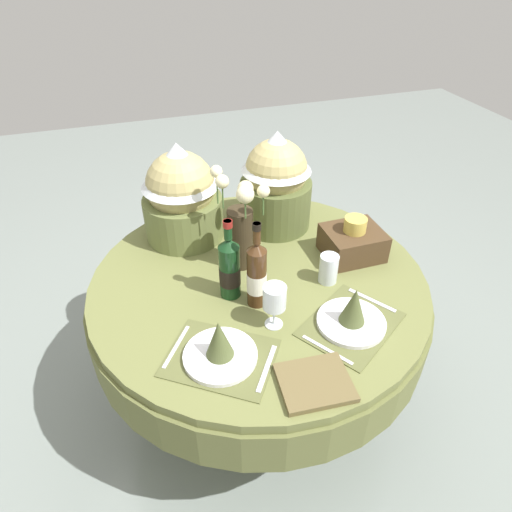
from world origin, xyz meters
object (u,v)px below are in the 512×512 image
object	(u,v)px
wine_bottle_left	(257,274)
woven_basket_side_right	(353,241)
place_setting_right	(352,315)
book_on_table	(315,382)
wine_bottle_centre	(230,268)
dining_table	(258,303)
place_setting_left	(220,348)
gift_tub_back_right	(276,178)
flower_vase	(240,226)
wine_glass_left	(275,298)
tumbler_near_right	(329,269)
gift_tub_back_left	(181,190)

from	to	relation	value
wine_bottle_left	woven_basket_side_right	world-z (taller)	wine_bottle_left
place_setting_right	book_on_table	distance (m)	0.30
wine_bottle_centre	woven_basket_side_right	size ratio (longest dim) A/B	1.40
place_setting_right	wine_bottle_centre	distance (m)	0.46
dining_table	wine_bottle_centre	size ratio (longest dim) A/B	4.15
place_setting_left	gift_tub_back_right	size ratio (longest dim) A/B	0.96
flower_vase	wine_glass_left	world-z (taller)	flower_vase
place_setting_left	tumbler_near_right	size ratio (longest dim) A/B	3.62
gift_tub_back_right	woven_basket_side_right	distance (m)	0.43
woven_basket_side_right	dining_table	bearing A→B (deg)	-176.86
gift_tub_back_left	gift_tub_back_right	xyz separation A→B (m)	(0.41, -0.04, 0.01)
wine_glass_left	wine_bottle_centre	bearing A→B (deg)	116.61
dining_table	place_setting_left	size ratio (longest dim) A/B	3.15
book_on_table	gift_tub_back_left	distance (m)	0.98
gift_tub_back_left	dining_table	bearing A→B (deg)	-60.72
wine_glass_left	gift_tub_back_left	world-z (taller)	gift_tub_back_left
place_setting_right	wine_bottle_centre	world-z (taller)	wine_bottle_centre
wine_bottle_centre	book_on_table	world-z (taller)	wine_bottle_centre
flower_vase	tumbler_near_right	bearing A→B (deg)	-36.48
dining_table	place_setting_right	distance (m)	0.45
place_setting_left	flower_vase	distance (m)	0.52
wine_bottle_left	gift_tub_back_left	bearing A→B (deg)	107.32
wine_bottle_left	gift_tub_back_right	size ratio (longest dim) A/B	0.77
dining_table	flower_vase	bearing A→B (deg)	109.63
gift_tub_back_right	wine_bottle_centre	bearing A→B (deg)	-128.41
wine_bottle_left	tumbler_near_right	size ratio (longest dim) A/B	2.92
flower_vase	wine_bottle_centre	bearing A→B (deg)	-118.34
place_setting_left	woven_basket_side_right	size ratio (longest dim) A/B	1.84
flower_vase	wine_bottle_centre	world-z (taller)	flower_vase
gift_tub_back_left	book_on_table	bearing A→B (deg)	-76.84
wine_glass_left	tumbler_near_right	size ratio (longest dim) A/B	1.43
wine_bottle_centre	flower_vase	bearing A→B (deg)	61.66
place_setting_right	wine_bottle_centre	bearing A→B (deg)	141.31
wine_bottle_left	tumbler_near_right	bearing A→B (deg)	6.49
wine_bottle_left	gift_tub_back_left	size ratio (longest dim) A/B	0.79
dining_table	tumbler_near_right	bearing A→B (deg)	-22.63
flower_vase	gift_tub_back_right	world-z (taller)	gift_tub_back_right
place_setting_right	tumbler_near_right	xyz separation A→B (m)	(0.02, 0.24, 0.01)
flower_vase	book_on_table	size ratio (longest dim) A/B	1.91
place_setting_left	gift_tub_back_left	xyz separation A→B (m)	(0.03, 0.74, 0.18)
wine_bottle_centre	gift_tub_back_right	distance (m)	0.54
gift_tub_back_left	place_setting_left	bearing A→B (deg)	-92.28
gift_tub_back_left	woven_basket_side_right	size ratio (longest dim) A/B	1.87
book_on_table	flower_vase	bearing A→B (deg)	98.30
flower_vase	wine_bottle_left	xyz separation A→B (m)	(-0.01, -0.25, -0.05)
woven_basket_side_right	wine_bottle_left	bearing A→B (deg)	-161.12
book_on_table	gift_tub_back_right	size ratio (longest dim) A/B	0.48
woven_basket_side_right	place_setting_right	bearing A→B (deg)	-117.55
place_setting_right	gift_tub_back_right	bearing A→B (deg)	92.47
dining_table	book_on_table	world-z (taller)	book_on_table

